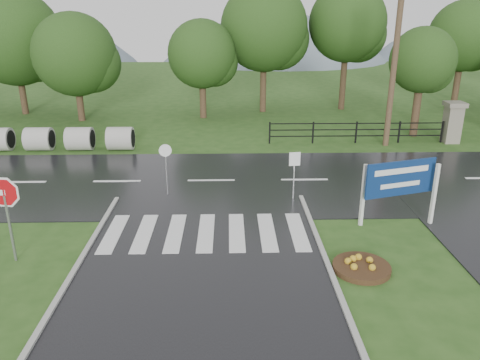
{
  "coord_description": "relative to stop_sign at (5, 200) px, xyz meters",
  "views": [
    {
      "loc": [
        0.77,
        -8.78,
        6.85
      ],
      "look_at": [
        1.13,
        6.0,
        1.5
      ],
      "focal_mm": 35.0,
      "sensor_mm": 36.0,
      "label": 1
    }
  ],
  "objects": [
    {
      "name": "stop_sign",
      "position": [
        0.0,
        0.0,
        0.0
      ],
      "size": [
        1.21,
        0.2,
        2.74
      ],
      "color": "#939399",
      "rests_on": "ground"
    },
    {
      "name": "utility_pole_east",
      "position": [
        14.73,
        12.09,
        2.72
      ],
      "size": [
        1.62,
        0.3,
        9.09
      ],
      "color": "#473523",
      "rests_on": "ground"
    },
    {
      "name": "main_road",
      "position": [
        5.47,
        6.59,
        -1.9
      ],
      "size": [
        90.0,
        8.0,
        0.04
      ],
      "primitive_type": "cube",
      "color": "black",
      "rests_on": "ground"
    },
    {
      "name": "fence_west",
      "position": [
        13.22,
        12.59,
        -1.18
      ],
      "size": [
        9.58,
        0.08,
        1.2
      ],
      "color": "black",
      "rests_on": "ground"
    },
    {
      "name": "walkway",
      "position": [
        13.97,
        0.59,
        -1.9
      ],
      "size": [
        2.2,
        11.0,
        0.04
      ],
      "primitive_type": "cube",
      "color": "black",
      "rests_on": "ground"
    },
    {
      "name": "entrance_tree_left",
      "position": [
        16.99,
        14.09,
        2.37
      ],
      "size": [
        3.61,
        3.61,
        6.12
      ],
      "color": "#3D2B1C",
      "rests_on": "ground"
    },
    {
      "name": "reg_sign_round",
      "position": [
        3.81,
        5.01,
        -0.57
      ],
      "size": [
        0.48,
        0.13,
        2.09
      ],
      "color": "#939399",
      "rests_on": "ground"
    },
    {
      "name": "pillar_west",
      "position": [
        18.47,
        12.59,
        -0.73
      ],
      "size": [
        1.0,
        1.0,
        2.24
      ],
      "color": "gray",
      "rests_on": "ground"
    },
    {
      "name": "reg_sign_small",
      "position": [
        8.69,
        4.4,
        -0.52
      ],
      "size": [
        0.43,
        0.08,
        1.92
      ],
      "color": "#939399",
      "rests_on": "ground"
    },
    {
      "name": "flower_bed",
      "position": [
        9.93,
        -0.8,
        -1.78
      ],
      "size": [
        1.62,
        1.62,
        0.32
      ],
      "color": "#332111",
      "rests_on": "ground"
    },
    {
      "name": "ground",
      "position": [
        5.47,
        -3.41,
        -1.9
      ],
      "size": [
        120.0,
        120.0,
        0.0
      ],
      "primitive_type": "plane",
      "color": "#284C19",
      "rests_on": "ground"
    },
    {
      "name": "estate_billboard",
      "position": [
        11.88,
        2.13,
        -0.34
      ],
      "size": [
        2.52,
        0.82,
        2.28
      ],
      "color": "silver",
      "rests_on": "ground"
    },
    {
      "name": "hills",
      "position": [
        8.96,
        61.59,
        -17.44
      ],
      "size": [
        102.0,
        48.0,
        48.0
      ],
      "color": "slate",
      "rests_on": "ground"
    },
    {
      "name": "crosswalk",
      "position": [
        5.47,
        1.59,
        -1.84
      ],
      "size": [
        6.5,
        2.8,
        0.02
      ],
      "color": "silver",
      "rests_on": "ground"
    },
    {
      "name": "treeline",
      "position": [
        6.47,
        20.59,
        -1.9
      ],
      "size": [
        83.2,
        5.2,
        10.0
      ],
      "color": "#1C3B12",
      "rests_on": "ground"
    }
  ]
}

